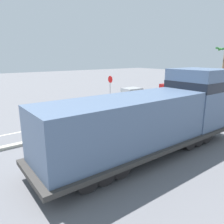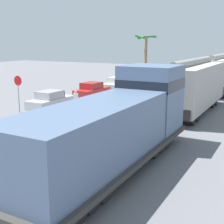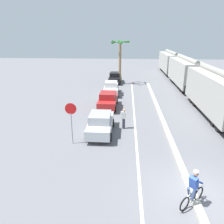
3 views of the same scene
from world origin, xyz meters
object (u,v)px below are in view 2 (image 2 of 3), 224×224
(stop_sign, at_px, (18,87))
(pedestrian_by_cars, at_px, (76,100))
(hopper_car_lead, at_px, (192,86))
(parked_car_black, at_px, (142,78))
(palm_tree_near, at_px, (146,47))
(parked_car_white, at_px, (117,84))
(locomotive, at_px, (120,126))
(hopper_car_middle, at_px, (220,73))
(parked_car_silver, at_px, (51,101))
(parked_car_red, at_px, (92,91))
(cyclist, at_px, (36,130))

(stop_sign, height_order, pedestrian_by_cars, stop_sign)
(hopper_car_lead, distance_m, parked_car_black, 16.89)
(palm_tree_near, bearing_deg, parked_car_white, -97.90)
(parked_car_white, bearing_deg, locomotive, -61.89)
(hopper_car_lead, xyz_separation_m, hopper_car_middle, (0.00, 11.60, 0.00))
(locomotive, relative_size, parked_car_silver, 2.76)
(hopper_car_lead, relative_size, palm_tree_near, 1.65)
(parked_car_red, height_order, parked_car_black, same)
(pedestrian_by_cars, bearing_deg, parked_car_red, 108.29)
(parked_car_silver, relative_size, parked_car_black, 0.99)
(hopper_car_lead, bearing_deg, locomotive, -90.00)
(parked_car_red, height_order, parked_car_white, same)
(parked_car_red, relative_size, parked_car_black, 1.00)
(locomotive, distance_m, parked_car_silver, 12.52)
(hopper_car_lead, relative_size, cyclist, 6.18)
(hopper_car_lead, bearing_deg, hopper_car_middle, 90.00)
(hopper_car_middle, xyz_separation_m, parked_car_red, (-10.03, -10.18, -1.26))
(locomotive, xyz_separation_m, parked_car_white, (-10.07, 18.85, -0.98))
(locomotive, xyz_separation_m, pedestrian_by_cars, (-8.33, 8.44, -0.95))
(cyclist, xyz_separation_m, stop_sign, (-6.51, 5.31, 1.21))
(cyclist, bearing_deg, parked_car_black, 100.57)
(stop_sign, bearing_deg, parked_car_silver, 45.27)
(stop_sign, bearing_deg, parked_car_black, 84.91)
(hopper_car_lead, bearing_deg, parked_car_white, 146.39)
(parked_car_red, distance_m, parked_car_black, 12.15)
(parked_car_white, distance_m, parked_car_black, 6.88)
(hopper_car_lead, relative_size, pedestrian_by_cars, 6.54)
(hopper_car_middle, bearing_deg, hopper_car_lead, -90.00)
(parked_car_red, distance_m, cyclist, 14.04)
(hopper_car_middle, relative_size, parked_car_black, 2.50)
(parked_car_silver, bearing_deg, cyclist, -55.71)
(hopper_car_lead, height_order, parked_car_white, hopper_car_lead)
(locomotive, xyz_separation_m, stop_sign, (-11.75, 5.69, 0.23))
(palm_tree_near, bearing_deg, parked_car_black, 130.91)
(stop_sign, distance_m, palm_tree_near, 19.56)
(cyclist, relative_size, pedestrian_by_cars, 1.06)
(parked_car_silver, distance_m, palm_tree_near, 17.94)
(locomotive, height_order, parked_car_black, locomotive)
(parked_car_silver, height_order, parked_car_white, same)
(locomotive, xyz_separation_m, parked_car_silver, (-10.04, 7.42, -0.98))
(cyclist, height_order, pedestrian_by_cars, cyclist)
(parked_car_silver, xyz_separation_m, parked_car_white, (-0.03, 11.43, 0.00))
(pedestrian_by_cars, bearing_deg, cyclist, -69.03)
(stop_sign, distance_m, pedestrian_by_cars, 4.55)
(hopper_car_lead, xyz_separation_m, parked_car_red, (-10.03, 1.42, -1.26))
(parked_car_black, bearing_deg, parked_car_red, -90.28)
(palm_tree_near, bearing_deg, hopper_car_lead, -54.05)
(parked_car_silver, xyz_separation_m, stop_sign, (-1.71, -1.73, 1.21))
(pedestrian_by_cars, bearing_deg, parked_car_white, 99.50)
(hopper_car_middle, bearing_deg, parked_car_black, 168.79)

